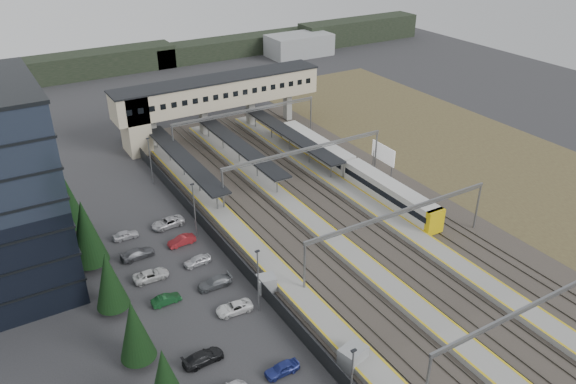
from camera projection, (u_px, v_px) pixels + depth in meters
ground at (284, 255)px, 72.76m from camera, size 220.00×220.00×0.00m
conifer_row at (119, 297)px, 57.61m from camera, size 4.42×49.82×9.50m
car_park at (209, 315)px, 61.50m from camera, size 10.75×44.86×1.28m
lampposts at (222, 239)px, 68.05m from camera, size 0.50×53.25×8.07m
fence at (222, 244)px, 73.14m from camera, size 0.08×90.00×2.00m
relay_cabin_near at (353, 357)px, 55.29m from camera, size 3.02×2.50×2.20m
relay_cabin_far at (267, 283)px, 65.87m from camera, size 2.47×2.21×1.95m
rail_corridor at (322, 217)px, 80.64m from camera, size 34.00×90.00×0.92m
canopies at (239, 145)px, 94.53m from camera, size 23.10×30.00×3.28m
footbridge at (205, 97)px, 104.32m from camera, size 40.40×6.40×11.20m
gantries at (348, 183)px, 77.63m from camera, size 28.40×62.28×7.17m
train at (351, 170)px, 90.46m from camera, size 2.82×39.14×3.54m
billboard at (383, 154)px, 92.82m from camera, size 0.27×5.79×4.88m
scrub_east at (494, 165)px, 96.88m from camera, size 34.00×120.00×0.06m
treeline_far at (187, 54)px, 152.03m from camera, size 170.00×19.00×7.00m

